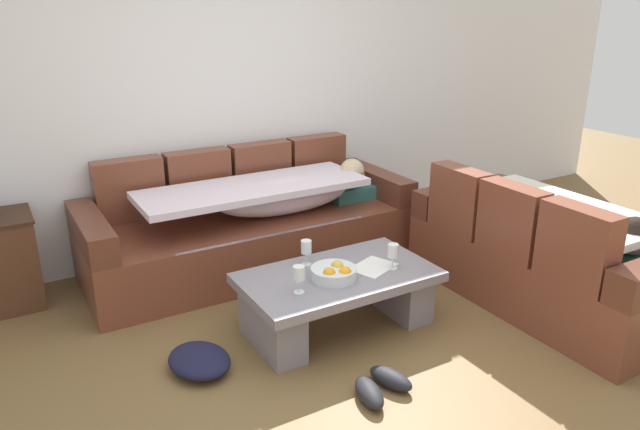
# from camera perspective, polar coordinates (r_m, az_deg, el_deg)

# --- Properties ---
(ground_plane) EXTENTS (14.00, 14.00, 0.00)m
(ground_plane) POSITION_cam_1_polar(r_m,az_deg,el_deg) (3.50, 4.76, -14.33)
(ground_plane) COLOR brown
(back_wall) EXTENTS (9.00, 0.10, 2.70)m
(back_wall) POSITION_cam_1_polar(r_m,az_deg,el_deg) (4.85, -9.72, 12.26)
(back_wall) COLOR white
(back_wall) RESTS_ON ground_plane
(couch_along_wall) EXTENTS (2.49, 0.92, 0.88)m
(couch_along_wall) POSITION_cam_1_polar(r_m,az_deg,el_deg) (4.64, -6.25, -0.97)
(couch_along_wall) COLOR brown
(couch_along_wall) RESTS_ON ground_plane
(couch_near_window) EXTENTS (0.92, 1.81, 0.88)m
(couch_near_window) POSITION_cam_1_polar(r_m,az_deg,el_deg) (4.33, 20.76, -3.61)
(couch_near_window) COLOR brown
(couch_near_window) RESTS_ON ground_plane
(coffee_table) EXTENTS (1.20, 0.68, 0.38)m
(coffee_table) POSITION_cam_1_polar(r_m,az_deg,el_deg) (3.75, 1.71, -7.52)
(coffee_table) COLOR gray
(coffee_table) RESTS_ON ground_plane
(fruit_bowl) EXTENTS (0.28, 0.28, 0.10)m
(fruit_bowl) POSITION_cam_1_polar(r_m,az_deg,el_deg) (3.60, 1.39, -5.55)
(fruit_bowl) COLOR silver
(fruit_bowl) RESTS_ON coffee_table
(wine_glass_near_left) EXTENTS (0.07, 0.07, 0.17)m
(wine_glass_near_left) POSITION_cam_1_polar(r_m,az_deg,el_deg) (3.40, -2.05, -5.70)
(wine_glass_near_left) COLOR silver
(wine_glass_near_left) RESTS_ON coffee_table
(wine_glass_near_right) EXTENTS (0.07, 0.07, 0.17)m
(wine_glass_near_right) POSITION_cam_1_polar(r_m,az_deg,el_deg) (3.73, 7.01, -3.51)
(wine_glass_near_right) COLOR silver
(wine_glass_near_right) RESTS_ON coffee_table
(wine_glass_far_back) EXTENTS (0.07, 0.07, 0.17)m
(wine_glass_far_back) POSITION_cam_1_polar(r_m,az_deg,el_deg) (3.75, -1.33, -3.18)
(wine_glass_far_back) COLOR silver
(wine_glass_far_back) RESTS_ON coffee_table
(open_magazine) EXTENTS (0.34, 0.30, 0.01)m
(open_magazine) POSITION_cam_1_polar(r_m,az_deg,el_deg) (3.77, 5.10, -5.01)
(open_magazine) COLOR white
(open_magazine) RESTS_ON coffee_table
(pair_of_shoes) EXTENTS (0.35, 0.34, 0.09)m
(pair_of_shoes) POSITION_cam_1_polar(r_m,az_deg,el_deg) (3.29, 5.77, -15.94)
(pair_of_shoes) COLOR black
(pair_of_shoes) RESTS_ON ground_plane
(crumpled_garment) EXTENTS (0.41, 0.47, 0.12)m
(crumpled_garment) POSITION_cam_1_polar(r_m,az_deg,el_deg) (3.50, -11.47, -13.49)
(crumpled_garment) COLOR #191933
(crumpled_garment) RESTS_ON ground_plane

